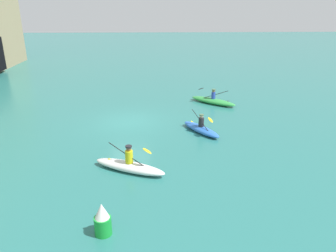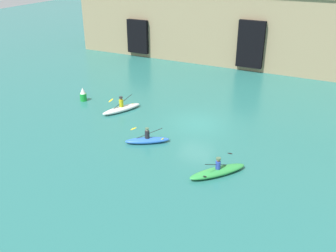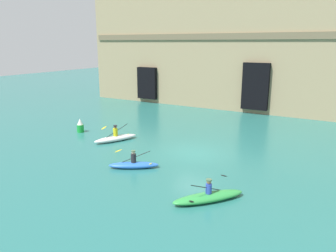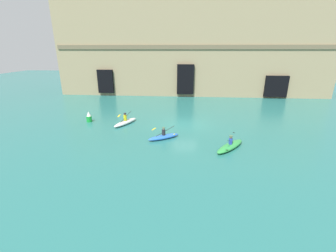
{
  "view_description": "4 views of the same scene",
  "coord_description": "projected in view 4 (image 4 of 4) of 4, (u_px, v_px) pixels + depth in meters",
  "views": [
    {
      "loc": [
        -19.08,
        -1.78,
        7.08
      ],
      "look_at": [
        -3.23,
        -2.32,
        0.95
      ],
      "focal_mm": 35.0,
      "sensor_mm": 36.0,
      "label": 1
    },
    {
      "loc": [
        9.13,
        -23.28,
        11.66
      ],
      "look_at": [
        -0.93,
        -2.97,
        0.88
      ],
      "focal_mm": 40.0,
      "sensor_mm": 36.0,
      "label": 2
    },
    {
      "loc": [
        9.09,
        -18.76,
        7.14
      ],
      "look_at": [
        -2.23,
        0.41,
        1.48
      ],
      "focal_mm": 35.0,
      "sensor_mm": 36.0,
      "label": 3
    },
    {
      "loc": [
        0.06,
        -22.49,
        7.48
      ],
      "look_at": [
        -1.54,
        -3.04,
        0.79
      ],
      "focal_mm": 24.0,
      "sensor_mm": 36.0,
      "label": 4
    }
  ],
  "objects": [
    {
      "name": "ground_plane",
      "position": [
        185.0,
        124.0,
        23.63
      ],
      "size": [
        120.0,
        120.0,
        0.0
      ],
      "primitive_type": "plane",
      "color": "#28706B"
    },
    {
      "name": "cliff_bluff",
      "position": [
        192.0,
        50.0,
        37.98
      ],
      "size": [
        44.5,
        6.97,
        14.84
      ],
      "color": "#9E8966",
      "rests_on": "ground"
    },
    {
      "name": "kayak_blue",
      "position": [
        164.0,
        136.0,
        19.7
      ],
      "size": [
        2.84,
        2.19,
        1.15
      ],
      "rotation": [
        0.0,
        0.0,
        0.58
      ],
      "color": "blue",
      "rests_on": "ground"
    },
    {
      "name": "kayak_white",
      "position": [
        125.0,
        122.0,
        23.55
      ],
      "size": [
        2.1,
        3.4,
        1.27
      ],
      "rotation": [
        0.0,
        0.0,
        4.28
      ],
      "color": "white",
      "rests_on": "ground"
    },
    {
      "name": "kayak_green",
      "position": [
        230.0,
        146.0,
        17.78
      ],
      "size": [
        2.91,
        3.29,
        1.14
      ],
      "rotation": [
        0.0,
        0.0,
        0.88
      ],
      "color": "green",
      "rests_on": "ground"
    },
    {
      "name": "marker_buoy",
      "position": [
        89.0,
        117.0,
        24.28
      ],
      "size": [
        0.56,
        0.56,
        1.14
      ],
      "color": "green",
      "rests_on": "ground"
    }
  ]
}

